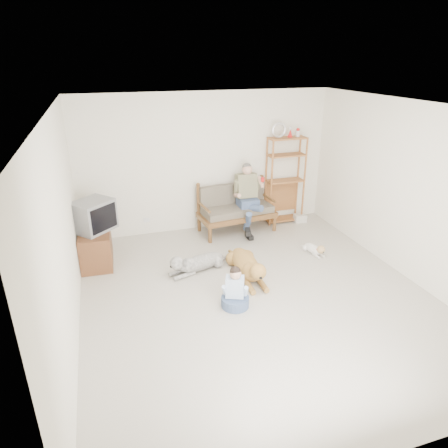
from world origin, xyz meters
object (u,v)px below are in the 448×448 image
object	(u,v)px
etagere	(285,180)
tv_stand	(96,247)
golden_retriever	(248,266)
loveseat	(236,207)

from	to	relation	value
etagere	tv_stand	world-z (taller)	etagere
golden_retriever	loveseat	bearing A→B (deg)	78.69
golden_retriever	tv_stand	bearing A→B (deg)	154.31
etagere	tv_stand	distance (m)	3.97
tv_stand	golden_retriever	world-z (taller)	tv_stand
loveseat	etagere	xyz separation A→B (m)	(1.12, 0.14, 0.44)
loveseat	tv_stand	xyz separation A→B (m)	(-2.73, -0.64, -0.19)
etagere	golden_retriever	bearing A→B (deg)	-128.07
loveseat	golden_retriever	size ratio (longest dim) A/B	1.06
loveseat	etagere	size ratio (longest dim) A/B	0.75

